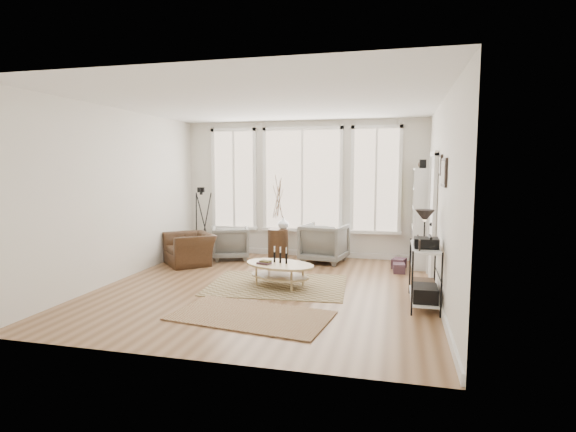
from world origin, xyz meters
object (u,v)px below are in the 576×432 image
(bookcase, at_px, (421,218))
(side_table, at_px, (278,218))
(coffee_table, at_px, (279,269))
(accent_chair, at_px, (190,249))
(armchair_left, at_px, (231,243))
(low_shelf, at_px, (425,269))
(armchair_right, at_px, (324,243))

(bookcase, xyz_separation_m, side_table, (-2.84, -0.03, -0.09))
(coffee_table, bearing_deg, accent_chair, 151.25)
(armchair_left, bearing_deg, bookcase, 161.30)
(armchair_left, distance_m, side_table, 1.13)
(bookcase, relative_size, low_shelf, 1.58)
(low_shelf, relative_size, armchair_right, 1.52)
(low_shelf, xyz_separation_m, accent_chair, (-4.37, 1.64, -0.20))
(low_shelf, bearing_deg, bookcase, 88.72)
(coffee_table, distance_m, armchair_right, 2.08)
(coffee_table, relative_size, accent_chair, 1.42)
(low_shelf, relative_size, armchair_left, 1.73)
(coffee_table, bearing_deg, armchair_right, 78.58)
(coffee_table, height_order, armchair_left, armchair_left)
(low_shelf, height_order, armchair_left, low_shelf)
(bookcase, bearing_deg, armchair_right, -179.08)
(side_table, bearing_deg, armchair_left, -170.86)
(accent_chair, bearing_deg, low_shelf, 26.07)
(coffee_table, bearing_deg, low_shelf, -11.67)
(armchair_right, bearing_deg, armchair_left, 14.92)
(armchair_right, xyz_separation_m, side_table, (-0.97, 0.00, 0.47))
(bookcase, distance_m, coffee_table, 3.14)
(bookcase, relative_size, coffee_table, 1.53)
(bookcase, xyz_separation_m, coffee_table, (-2.28, -2.06, -0.66))
(coffee_table, bearing_deg, side_table, 105.42)
(low_shelf, xyz_separation_m, side_table, (-2.78, 2.49, 0.36))
(bookcase, bearing_deg, accent_chair, -168.72)
(coffee_table, distance_m, armchair_left, 2.44)
(low_shelf, bearing_deg, coffee_table, 168.33)
(armchair_left, height_order, side_table, side_table)
(accent_chair, bearing_deg, coffee_table, 17.87)
(low_shelf, relative_size, side_table, 0.72)
(bookcase, relative_size, armchair_left, 2.73)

